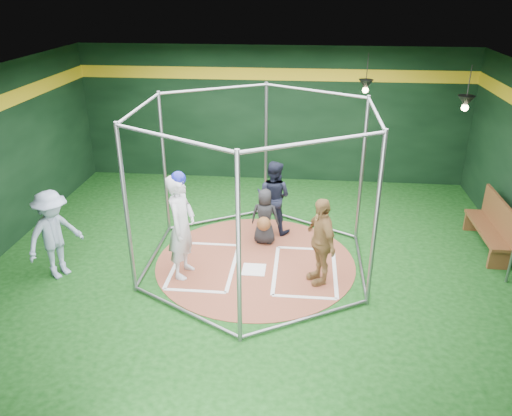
# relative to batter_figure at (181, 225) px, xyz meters

# --- Properties ---
(room_shell) EXTENTS (10.10, 9.10, 3.53)m
(room_shell) POSITION_rel_batter_figure_xyz_m (1.26, 0.55, 0.75)
(room_shell) COLOR #0C370D
(room_shell) RESTS_ON ground
(clay_disc) EXTENTS (3.80, 3.80, 0.01)m
(clay_disc) POSITION_rel_batter_figure_xyz_m (1.26, 0.55, -1.00)
(clay_disc) COLOR brown
(clay_disc) RESTS_ON ground
(home_plate) EXTENTS (0.43, 0.43, 0.01)m
(home_plate) POSITION_rel_batter_figure_xyz_m (1.26, 0.25, -0.98)
(home_plate) COLOR white
(home_plate) RESTS_ON clay_disc
(batter_box_left) EXTENTS (1.17, 1.77, 0.01)m
(batter_box_left) POSITION_rel_batter_figure_xyz_m (0.31, 0.30, -0.98)
(batter_box_left) COLOR white
(batter_box_left) RESTS_ON clay_disc
(batter_box_right) EXTENTS (1.17, 1.77, 0.01)m
(batter_box_right) POSITION_rel_batter_figure_xyz_m (2.21, 0.30, -0.98)
(batter_box_right) COLOR white
(batter_box_right) RESTS_ON clay_disc
(batting_cage) EXTENTS (4.05, 4.67, 3.00)m
(batting_cage) POSITION_rel_batter_figure_xyz_m (1.26, 0.55, 0.50)
(batting_cage) COLOR gray
(batting_cage) RESTS_ON ground
(pendant_lamp_near) EXTENTS (0.34, 0.34, 0.90)m
(pendant_lamp_near) POSITION_rel_batter_figure_xyz_m (3.46, 4.15, 1.74)
(pendant_lamp_near) COLOR black
(pendant_lamp_near) RESTS_ON room_shell
(pendant_lamp_far) EXTENTS (0.34, 0.34, 0.90)m
(pendant_lamp_far) POSITION_rel_batter_figure_xyz_m (5.26, 2.55, 1.74)
(pendant_lamp_far) COLOR black
(pendant_lamp_far) RESTS_ON room_shell
(batter_figure) EXTENTS (0.56, 0.76, 2.00)m
(batter_figure) POSITION_rel_batter_figure_xyz_m (0.00, 0.00, 0.00)
(batter_figure) COLOR silver
(batter_figure) RESTS_ON clay_disc
(visitor_leopard) EXTENTS (0.75, 1.02, 1.60)m
(visitor_leopard) POSITION_rel_batter_figure_xyz_m (2.45, 0.01, -0.19)
(visitor_leopard) COLOR tan
(visitor_leopard) RESTS_ON clay_disc
(catcher_figure) EXTENTS (0.60, 0.60, 1.16)m
(catcher_figure) POSITION_rel_batter_figure_xyz_m (1.36, 1.35, -0.41)
(catcher_figure) COLOR black
(catcher_figure) RESTS_ON clay_disc
(umpire) EXTENTS (0.92, 0.82, 1.57)m
(umpire) POSITION_rel_batter_figure_xyz_m (1.50, 1.90, -0.20)
(umpire) COLOR black
(umpire) RESTS_ON clay_disc
(bystander_blue) EXTENTS (1.07, 1.24, 1.66)m
(bystander_blue) POSITION_rel_batter_figure_xyz_m (-2.25, -0.25, -0.17)
(bystander_blue) COLOR #8D9EBB
(bystander_blue) RESTS_ON ground
(dugout_bench) EXTENTS (0.42, 1.80, 1.05)m
(dugout_bench) POSITION_rel_batter_figure_xyz_m (5.89, 1.57, -0.47)
(dugout_bench) COLOR brown
(dugout_bench) RESTS_ON ground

